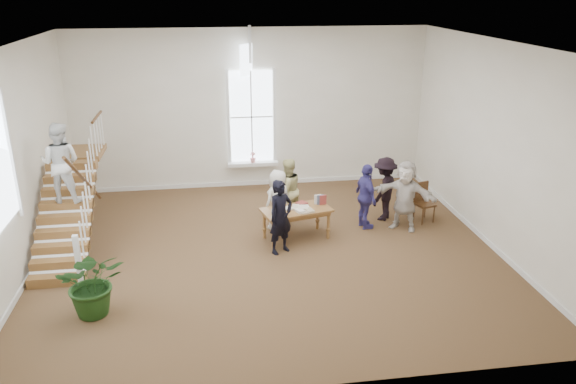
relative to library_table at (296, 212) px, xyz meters
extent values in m
plane|color=#4C361D|center=(-0.68, -0.62, -0.65)|extent=(10.00, 10.00, 0.00)
plane|color=silver|center=(-0.68, 3.88, 1.60)|extent=(10.00, 0.00, 10.00)
plane|color=silver|center=(-0.68, -5.12, 1.60)|extent=(10.00, 0.00, 10.00)
plane|color=silver|center=(-5.68, -0.62, 1.60)|extent=(0.00, 9.00, 9.00)
plane|color=silver|center=(4.32, -0.62, 1.60)|extent=(0.00, 9.00, 9.00)
plane|color=white|center=(-0.68, -0.62, 3.85)|extent=(10.00, 10.00, 0.00)
cube|color=white|center=(-0.68, 3.70, 0.05)|extent=(1.45, 0.28, 0.10)
plane|color=white|center=(-0.68, 3.82, 1.40)|extent=(2.60, 0.00, 2.60)
plane|color=white|center=(-0.68, 3.82, 3.00)|extent=(0.60, 0.60, 0.85)
cube|color=white|center=(-0.68, 3.85, -0.59)|extent=(10.00, 0.04, 0.12)
imported|color=pink|center=(-0.68, 3.67, 0.25)|extent=(0.17, 0.17, 0.30)
cube|color=brown|center=(-5.03, -1.42, -0.55)|extent=(1.10, 0.30, 0.20)
cube|color=brown|center=(-5.03, -1.12, -0.35)|extent=(1.10, 0.30, 0.20)
cube|color=brown|center=(-5.03, -0.82, -0.15)|extent=(1.10, 0.30, 0.20)
cube|color=brown|center=(-5.03, -0.52, 0.05)|extent=(1.10, 0.30, 0.20)
cube|color=brown|center=(-5.03, -0.22, 0.25)|extent=(1.10, 0.30, 0.20)
cube|color=brown|center=(-5.03, 0.08, 0.45)|extent=(1.10, 0.30, 0.20)
cube|color=brown|center=(-5.03, 0.38, 0.65)|extent=(1.10, 0.30, 0.20)
cube|color=brown|center=(-5.03, 0.68, 0.85)|extent=(1.10, 0.30, 0.20)
cube|color=brown|center=(-5.03, 0.98, 1.05)|extent=(1.10, 0.30, 0.20)
cube|color=brown|center=(-5.03, 1.88, 1.09)|extent=(1.10, 1.20, 0.12)
cube|color=white|center=(-4.54, -1.57, -0.10)|extent=(0.10, 0.10, 1.10)
cylinder|color=#381D0F|center=(-4.53, -0.22, 1.10)|extent=(0.07, 2.74, 1.86)
imported|color=silver|center=(-5.03, 0.08, 1.41)|extent=(0.94, 0.79, 1.72)
cube|color=brown|center=(0.01, 0.01, 0.06)|extent=(1.71, 1.14, 0.05)
cube|color=brown|center=(0.01, 0.01, -0.02)|extent=(1.57, 1.00, 0.10)
cylinder|color=brown|center=(-0.59, -0.44, -0.31)|extent=(0.07, 0.07, 0.69)
cylinder|color=brown|center=(0.74, -0.11, -0.31)|extent=(0.07, 0.07, 0.69)
cylinder|color=brown|center=(-0.73, 0.12, -0.31)|extent=(0.07, 0.07, 0.69)
cylinder|color=brown|center=(0.60, 0.46, -0.31)|extent=(0.07, 0.07, 0.69)
cube|color=silver|center=(-0.41, 0.05, 0.10)|extent=(0.21, 0.28, 0.03)
cube|color=beige|center=(-0.40, -0.20, 0.11)|extent=(0.27, 0.28, 0.05)
cube|color=tan|center=(0.28, -0.16, 0.10)|extent=(0.21, 0.30, 0.04)
cube|color=silver|center=(0.06, -0.18, 0.11)|extent=(0.23, 0.26, 0.06)
cube|color=#4C5972|center=(-0.51, -0.14, 0.11)|extent=(0.17, 0.20, 0.06)
cube|color=maroon|center=(0.18, 0.28, 0.11)|extent=(0.29, 0.30, 0.05)
cube|color=white|center=(0.22, 0.07, 0.10)|extent=(0.20, 0.20, 0.03)
cube|color=#BFB299|center=(0.00, 0.05, 0.11)|extent=(0.20, 0.32, 0.05)
cube|color=silver|center=(-0.18, 0.02, 0.10)|extent=(0.26, 0.26, 0.04)
cube|color=beige|center=(0.16, -0.01, 0.11)|extent=(0.24, 0.27, 0.06)
cube|color=tan|center=(0.16, -0.22, 0.10)|extent=(0.18, 0.25, 0.03)
cube|color=silver|center=(-0.54, -0.40, 0.09)|extent=(0.19, 0.20, 0.02)
imported|color=black|center=(-0.44, -0.64, 0.19)|extent=(0.73, 0.67, 1.68)
imported|color=silver|center=(-0.34, 0.61, 0.09)|extent=(0.87, 0.79, 1.49)
imported|color=#C6BE7B|center=(-0.04, 1.11, 0.15)|extent=(0.97, 0.89, 1.60)
imported|color=#3C3580|center=(1.76, 0.37, 0.15)|extent=(0.55, 1.00, 1.61)
imported|color=black|center=(2.36, 0.82, 0.15)|extent=(1.12, 1.19, 1.61)
imported|color=beige|center=(2.66, 0.17, 0.20)|extent=(1.59, 1.34, 1.71)
imported|color=#183A12|center=(-4.08, -2.61, -0.02)|extent=(1.29, 1.16, 1.27)
cube|color=#381D0F|center=(3.32, 0.53, -0.20)|extent=(0.53, 0.53, 0.05)
cube|color=#381D0F|center=(3.27, 0.71, 0.08)|extent=(0.42, 0.16, 0.51)
cylinder|color=#381D0F|center=(3.21, 0.31, -0.43)|extent=(0.04, 0.04, 0.45)
cylinder|color=#381D0F|center=(3.54, 0.41, -0.43)|extent=(0.04, 0.04, 0.45)
cylinder|color=#381D0F|center=(3.11, 0.64, -0.43)|extent=(0.04, 0.04, 0.45)
cylinder|color=#381D0F|center=(3.44, 0.74, -0.43)|extent=(0.04, 0.04, 0.45)
camera|label=1|loc=(-1.91, -11.78, 4.97)|focal=35.00mm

